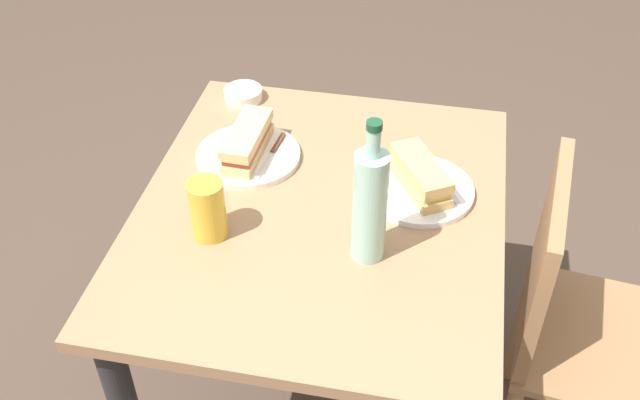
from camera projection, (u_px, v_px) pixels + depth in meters
The scene contains 11 objects.
dining_table at pixel (320, 250), 1.70m from camera, with size 0.92×0.79×0.73m.
chair_far at pixel (574, 320), 1.70m from camera, with size 0.44×0.44×0.84m.
plate_near at pixel (419, 190), 1.65m from camera, with size 0.25×0.25×0.01m, color white.
baguette_sandwich_near at pixel (420, 175), 1.62m from camera, with size 0.19×0.15×0.07m.
knife_near at pixel (439, 178), 1.66m from camera, with size 0.16×0.10×0.01m.
plate_far at pixel (248, 156), 1.75m from camera, with size 0.25×0.25×0.01m, color silver.
baguette_sandwich_far at pixel (247, 141), 1.72m from camera, with size 0.20×0.08×0.07m.
knife_far at pixel (272, 153), 1.74m from camera, with size 0.18×0.03×0.01m.
water_bottle at pixel (370, 204), 1.42m from camera, with size 0.07×0.07×0.32m.
beer_glass at pixel (208, 209), 1.51m from camera, with size 0.07×0.07×0.13m, color gold.
olive_bowl at pixel (243, 94), 1.94m from camera, with size 0.10×0.10×0.03m, color silver.
Camera 1 is at (1.20, 0.24, 1.79)m, focal length 41.55 mm.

